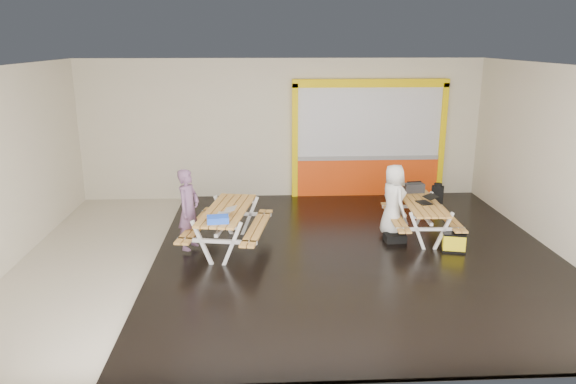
{
  "coord_description": "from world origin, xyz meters",
  "views": [
    {
      "loc": [
        -0.55,
        -9.54,
        3.93
      ],
      "look_at": [
        0.0,
        0.9,
        1.0
      ],
      "focal_mm": 34.0,
      "sensor_mm": 36.0,
      "label": 1
    }
  ],
  "objects": [
    {
      "name": "picnic_table_left",
      "position": [
        -1.19,
        0.34,
        0.64
      ],
      "size": [
        1.77,
        2.32,
        0.84
      ],
      "color": "gold",
      "rests_on": "deck"
    },
    {
      "name": "blue_pouch",
      "position": [
        -1.3,
        -0.43,
        0.89
      ],
      "size": [
        0.4,
        0.31,
        0.11
      ],
      "primitive_type": "cube",
      "rotation": [
        0.0,
        0.0,
        0.12
      ],
      "color": "blue",
      "rests_on": "picnic_table_left"
    },
    {
      "name": "kiosk",
      "position": [
        2.2,
        3.93,
        1.44
      ],
      "size": [
        3.88,
        0.16,
        3.0
      ],
      "color": "#EF450C",
      "rests_on": "room"
    },
    {
      "name": "dark_case",
      "position": [
        2.11,
        0.53,
        0.13
      ],
      "size": [
        0.43,
        0.34,
        0.15
      ],
      "primitive_type": "cube",
      "rotation": [
        0.0,
        0.0,
        0.08
      ],
      "color": "black",
      "rests_on": "deck"
    },
    {
      "name": "picnic_table_right",
      "position": [
        2.7,
        0.82,
        0.59
      ],
      "size": [
        1.37,
        1.97,
        0.77
      ],
      "color": "gold",
      "rests_on": "deck"
    },
    {
      "name": "toolbox",
      "position": [
        2.74,
        1.57,
        0.87
      ],
      "size": [
        0.44,
        0.25,
        0.25
      ],
      "color": "black",
      "rests_on": "picnic_table_right"
    },
    {
      "name": "person_right",
      "position": [
        2.13,
        0.86,
        0.8
      ],
      "size": [
        0.64,
        0.82,
        1.47
      ],
      "primitive_type": "imported",
      "rotation": [
        0.0,
        0.0,
        1.83
      ],
      "color": "white",
      "rests_on": "deck"
    },
    {
      "name": "deck",
      "position": [
        1.25,
        0.0,
        0.03
      ],
      "size": [
        7.5,
        7.98,
        0.05
      ],
      "primitive_type": "cube",
      "color": "black",
      "rests_on": "room"
    },
    {
      "name": "backpack",
      "position": [
        3.3,
        1.68,
        0.71
      ],
      "size": [
        0.3,
        0.25,
        0.43
      ],
      "color": "black",
      "rests_on": "picnic_table_right"
    },
    {
      "name": "laptop_right",
      "position": [
        2.77,
        0.77,
        0.82
      ],
      "size": [
        0.43,
        0.39,
        0.15
      ],
      "color": "black",
      "rests_on": "picnic_table_right"
    },
    {
      "name": "fluke_bag",
      "position": [
        3.1,
        -0.04,
        0.23
      ],
      "size": [
        0.48,
        0.37,
        0.37
      ],
      "color": "black",
      "rests_on": "deck"
    },
    {
      "name": "person_left",
      "position": [
        -1.89,
        0.24,
        0.88
      ],
      "size": [
        0.56,
        0.66,
        1.53
      ],
      "primitive_type": "imported",
      "rotation": [
        0.0,
        0.0,
        1.17
      ],
      "color": "#6F4C6F",
      "rests_on": "deck"
    },
    {
      "name": "room",
      "position": [
        0.0,
        0.0,
        1.75
      ],
      "size": [
        10.02,
        8.02,
        3.52
      ],
      "color": "beige",
      "rests_on": "ground"
    },
    {
      "name": "laptop_left",
      "position": [
        -1.19,
        -0.03,
        0.89
      ],
      "size": [
        0.39,
        0.36,
        0.15
      ],
      "color": "silver",
      "rests_on": "picnic_table_left"
    }
  ]
}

